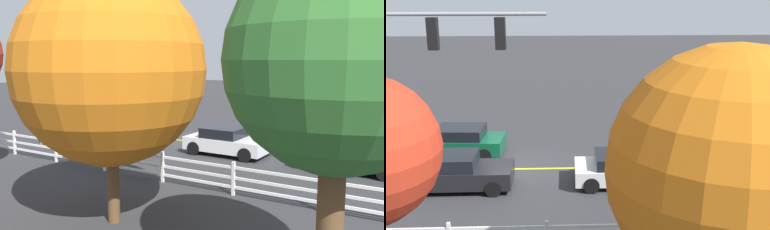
{
  "view_description": "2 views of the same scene",
  "coord_description": "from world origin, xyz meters",
  "views": [
    {
      "loc": [
        -13.01,
        19.02,
        4.52
      ],
      "look_at": [
        -1.68,
        0.32,
        1.54
      ],
      "focal_mm": 38.32,
      "sensor_mm": 36.0,
      "label": 1
    },
    {
      "loc": [
        -1.98,
        19.41,
        7.81
      ],
      "look_at": [
        -2.76,
        0.23,
        2.54
      ],
      "focal_mm": 43.39,
      "sensor_mm": 36.0,
      "label": 2
    }
  ],
  "objects": [
    {
      "name": "tree_2",
      "position": [
        -5.45,
        10.75,
        4.24
      ],
      "size": [
        5.17,
        5.17,
        6.83
      ],
      "color": "brown",
      "rests_on": "ground_plane"
    },
    {
      "name": "ground_plane",
      "position": [
        0.0,
        0.0,
        0.0
      ],
      "size": [
        120.0,
        120.0,
        0.0
      ],
      "primitive_type": "plane",
      "color": "#2D2D30"
    },
    {
      "name": "car_3",
      "position": [
        2.1,
        1.92,
        0.68
      ],
      "size": [
        4.21,
        1.97,
        1.43
      ],
      "rotation": [
        0.0,
        0.0,
        3.14
      ],
      "color": "black",
      "rests_on": "ground_plane"
    },
    {
      "name": "car_4",
      "position": [
        2.96,
        -1.96,
        0.69
      ],
      "size": [
        4.64,
        2.22,
        1.4
      ],
      "rotation": [
        0.0,
        0.0,
        6.23
      ],
      "color": "#0C4C2D",
      "rests_on": "ground_plane"
    },
    {
      "name": "signal_assembly",
      "position": [
        3.1,
        4.73,
        5.21
      ],
      "size": [
        6.79,
        0.38,
        7.46
      ],
      "color": "gray",
      "rests_on": "ground_plane"
    },
    {
      "name": "lane_center_stripe",
      "position": [
        -4.0,
        0.0,
        0.0
      ],
      "size": [
        28.0,
        0.16,
        0.01
      ],
      "primitive_type": "cube",
      "color": "gold",
      "rests_on": "ground_plane"
    },
    {
      "name": "car_1",
      "position": [
        -4.49,
        1.74,
        0.64
      ],
      "size": [
        3.93,
        2.09,
        1.3
      ],
      "rotation": [
        0.0,
        0.0,
        3.13
      ],
      "color": "silver",
      "rests_on": "ground_plane"
    },
    {
      "name": "white_rail_fence",
      "position": [
        -3.0,
        6.99,
        0.6
      ],
      "size": [
        26.1,
        0.1,
        1.15
      ],
      "color": "white",
      "rests_on": "ground_plane"
    },
    {
      "name": "tree_0",
      "position": [
        -11.53,
        11.94,
        4.48
      ],
      "size": [
        3.86,
        3.86,
        6.44
      ],
      "color": "brown",
      "rests_on": "ground_plane"
    },
    {
      "name": "car_0",
      "position": [
        -10.09,
        1.83,
        0.66
      ],
      "size": [
        4.0,
        1.83,
        1.41
      ],
      "rotation": [
        0.0,
        0.0,
        3.14
      ],
      "color": "navy",
      "rests_on": "ground_plane"
    }
  ]
}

